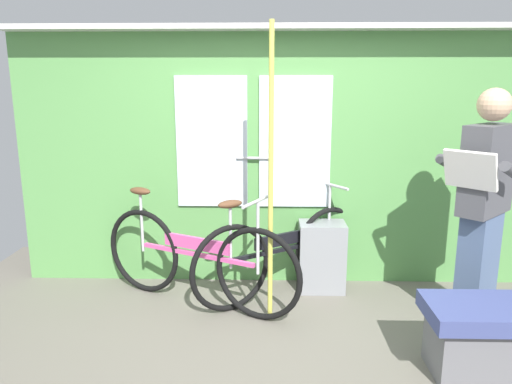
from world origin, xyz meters
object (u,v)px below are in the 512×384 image
object	(u,v)px
bicycle_near_door	(196,259)
trash_bin_by_wall	(322,256)
handrail_pole	(271,179)
bench_seat_corner	(484,337)
passenger_reading_newspaper	(483,204)
bicycle_leaning_behind	(282,254)

from	to	relation	value
bicycle_near_door	trash_bin_by_wall	world-z (taller)	bicycle_near_door
trash_bin_by_wall	handrail_pole	distance (m)	1.05
bench_seat_corner	trash_bin_by_wall	bearing A→B (deg)	124.65
bench_seat_corner	handrail_pole	bearing A→B (deg)	152.51
bench_seat_corner	bicycle_near_door	bearing A→B (deg)	153.97
passenger_reading_newspaper	handrail_pole	bearing A→B (deg)	-44.33
passenger_reading_newspaper	handrail_pole	xyz separation A→B (m)	(-1.49, 0.00, 0.17)
bicycle_near_door	passenger_reading_newspaper	xyz separation A→B (m)	(2.08, -0.25, 0.52)
trash_bin_by_wall	bench_seat_corner	world-z (taller)	trash_bin_by_wall
bicycle_near_door	trash_bin_by_wall	xyz separation A→B (m)	(1.02, 0.31, -0.09)
bench_seat_corner	bicycle_leaning_behind	bearing A→B (deg)	137.98
handrail_pole	bench_seat_corner	size ratio (longest dim) A/B	3.05
bicycle_leaning_behind	handrail_pole	bearing A→B (deg)	-137.04
bicycle_near_door	bench_seat_corner	bearing A→B (deg)	0.15
bicycle_near_door	handrail_pole	world-z (taller)	handrail_pole
trash_bin_by_wall	bicycle_near_door	bearing A→B (deg)	-163.29
passenger_reading_newspaper	bench_seat_corner	xyz separation A→B (m)	(-0.22, -0.66, -0.66)
handrail_pole	bench_seat_corner	world-z (taller)	handrail_pole
bicycle_near_door	bicycle_leaning_behind	size ratio (longest dim) A/B	1.16
passenger_reading_newspaper	bench_seat_corner	size ratio (longest dim) A/B	2.43
bicycle_leaning_behind	trash_bin_by_wall	xyz separation A→B (m)	(0.34, 0.15, -0.08)
handrail_pole	trash_bin_by_wall	bearing A→B (deg)	51.48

